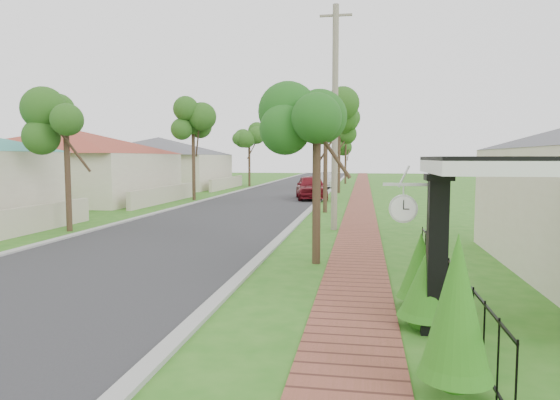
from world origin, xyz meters
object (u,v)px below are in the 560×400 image
Objects in this scene: near_tree at (317,112)px; station_clock at (403,207)px; utility_pole at (335,118)px; porch_post at (437,262)px; parked_car_white at (327,180)px; parked_car_red at (311,187)px.

near_tree is 6.31× the size of station_clock.
station_clock is (1.75, -10.60, -2.31)m from utility_pole.
utility_pole is at bearing 89.07° from near_tree.
near_tree reaches higher than porch_post.
parked_car_white is 36.93m from station_clock.
parked_car_white is at bearing 96.79° from porch_post.
parked_car_white is 0.52× the size of utility_pole.
parked_car_white is at bearing 94.75° from utility_pole.
porch_post is 0.30× the size of utility_pole.
porch_post reaches higher than parked_car_red.
parked_car_red is (-4.57, 24.79, -0.32)m from porch_post.
station_clock is at bearing -75.65° from parked_car_white.
near_tree is 6.20m from utility_pole.
near_tree is at bearing -78.09° from parked_car_white.
porch_post is at bearing -89.70° from parked_car_red.
utility_pole reaches higher than near_tree.
parked_car_white is (0.15, 12.31, -0.09)m from parked_car_red.
parked_car_red is at bearing 99.56° from utility_pole.
utility_pole is at bearing 101.56° from porch_post.
porch_post is 0.58× the size of parked_car_white.
parked_car_white is at bearing 93.67° from near_tree.
utility_pole is at bearing -77.00° from parked_car_white.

